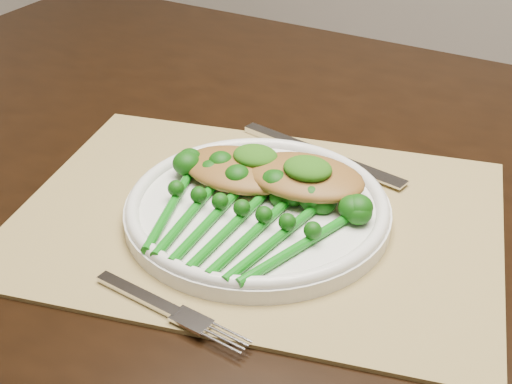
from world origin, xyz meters
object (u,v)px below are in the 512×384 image
at_px(broccolini_bundle, 230,227).
at_px(dinner_plate, 258,208).
at_px(placemat, 257,218).
at_px(chicken_fillet_left, 239,169).

bearing_deg(broccolini_bundle, dinner_plate, 89.54).
bearing_deg(dinner_plate, placemat, 119.66).
relative_size(dinner_plate, broccolini_bundle, 1.43).
relative_size(placemat, broccolini_bundle, 2.59).
distance_m(chicken_fillet_left, broccolini_bundle, 0.10).
bearing_deg(placemat, dinner_plate, -70.48).
xyz_separation_m(placemat, chicken_fillet_left, (-0.04, 0.03, 0.03)).
xyz_separation_m(dinner_plate, broccolini_bundle, (-0.00, -0.05, 0.01)).
height_order(chicken_fillet_left, broccolini_bundle, chicken_fillet_left).
distance_m(dinner_plate, chicken_fillet_left, 0.05).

